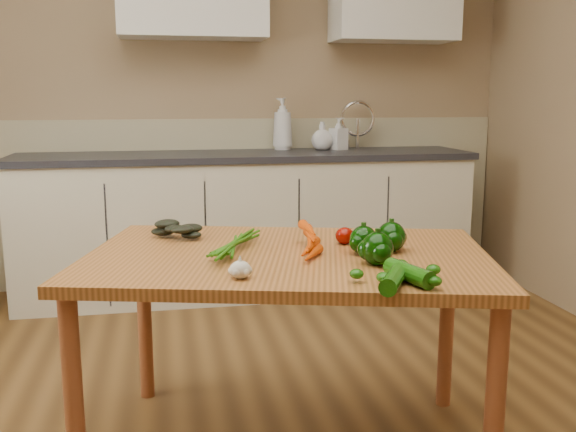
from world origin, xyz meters
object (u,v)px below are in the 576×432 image
(tomato_c, at_px, (392,234))
(tomato_b, at_px, (365,235))
(pepper_c, at_px, (377,249))
(zucchini_a, at_px, (409,273))
(pepper_b, at_px, (391,237))
(soap_bottle_b, at_px, (338,134))
(pepper_a, at_px, (363,240))
(tomato_a, at_px, (345,236))
(carrot_bunch, at_px, (286,243))
(soap_bottle_c, at_px, (322,136))
(zucchini_b, at_px, (395,277))
(soap_bottle_a, at_px, (283,124))
(table, at_px, (288,276))
(garlic_bulb, at_px, (240,270))
(leafy_greens, at_px, (179,226))

(tomato_c, bearing_deg, tomato_b, 162.26)
(pepper_c, height_order, tomato_b, pepper_c)
(zucchini_a, bearing_deg, pepper_b, 77.72)
(soap_bottle_b, bearing_deg, pepper_a, 143.42)
(tomato_a, bearing_deg, carrot_bunch, -161.07)
(pepper_b, height_order, tomato_a, pepper_b)
(soap_bottle_c, bearing_deg, pepper_b, -99.04)
(carrot_bunch, bearing_deg, soap_bottle_c, 87.18)
(zucchini_b, bearing_deg, pepper_b, 71.34)
(carrot_bunch, bearing_deg, pepper_b, 6.07)
(pepper_a, distance_m, tomato_c, 0.19)
(tomato_b, bearing_deg, pepper_a, -110.41)
(soap_bottle_a, xyz_separation_m, tomato_c, (0.02, -2.03, -0.31))
(table, xyz_separation_m, tomato_b, (0.30, 0.09, 0.11))
(soap_bottle_c, distance_m, pepper_a, 2.14)
(soap_bottle_c, bearing_deg, tomato_a, -103.20)
(zucchini_b, bearing_deg, soap_bottle_b, 78.12)
(soap_bottle_b, bearing_deg, soap_bottle_a, 55.88)
(tomato_b, relative_size, tomato_c, 0.78)
(garlic_bulb, relative_size, pepper_c, 0.61)
(leafy_greens, height_order, tomato_a, leafy_greens)
(carrot_bunch, bearing_deg, garlic_bulb, -108.80)
(carrot_bunch, distance_m, zucchini_a, 0.51)
(leafy_greens, xyz_separation_m, pepper_c, (0.60, -0.51, 0.00))
(soap_bottle_c, xyz_separation_m, carrot_bunch, (-0.63, -2.02, -0.23))
(soap_bottle_c, bearing_deg, zucchini_a, -99.76)
(pepper_c, bearing_deg, soap_bottle_a, 86.81)
(zucchini_a, bearing_deg, table, 123.68)
(soap_bottle_b, distance_m, carrot_bunch, 2.16)
(table, height_order, garlic_bulb, garlic_bulb)
(soap_bottle_c, xyz_separation_m, pepper_a, (-0.38, -2.09, -0.22))
(garlic_bulb, height_order, zucchini_a, same)
(zucchini_b, bearing_deg, soap_bottle_a, 86.47)
(leafy_greens, height_order, tomato_c, leafy_greens)
(soap_bottle_c, xyz_separation_m, leafy_greens, (-0.99, -1.73, -0.22))
(soap_bottle_b, xyz_separation_m, garlic_bulb, (-0.93, -2.30, -0.25))
(soap_bottle_b, xyz_separation_m, tomato_a, (-0.51, -1.93, -0.25))
(soap_bottle_c, height_order, tomato_c, soap_bottle_c)
(soap_bottle_a, height_order, pepper_c, soap_bottle_a)
(soap_bottle_a, xyz_separation_m, leafy_greens, (-0.73, -1.79, -0.30))
(garlic_bulb, bearing_deg, pepper_c, 9.27)
(soap_bottle_c, bearing_deg, tomato_b, -100.97)
(soap_bottle_c, relative_size, zucchini_a, 1.03)
(tomato_b, xyz_separation_m, tomato_c, (0.09, -0.03, 0.01))
(carrot_bunch, relative_size, pepper_a, 2.66)
(garlic_bulb, distance_m, pepper_c, 0.45)
(tomato_c, bearing_deg, soap_bottle_a, 90.50)
(leafy_greens, height_order, pepper_b, pepper_b)
(soap_bottle_a, xyz_separation_m, pepper_b, (-0.02, -2.13, -0.29))
(carrot_bunch, relative_size, garlic_bulb, 4.04)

